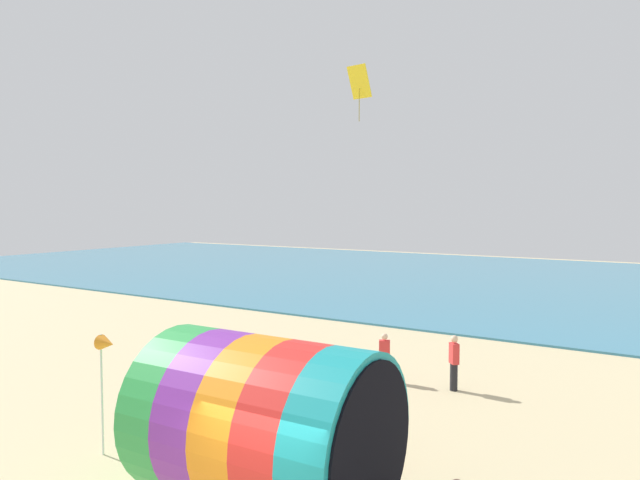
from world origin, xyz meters
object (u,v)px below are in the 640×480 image
object	(u,v)px
kite_yellow_diamond	(359,82)
bystander_near_water	(454,362)
giant_inflatable_tube	(266,424)
bystander_mid_beach	(384,357)
beach_flag	(106,349)

from	to	relation	value
kite_yellow_diamond	bystander_near_water	size ratio (longest dim) A/B	1.32
giant_inflatable_tube	bystander_mid_beach	world-z (taller)	giant_inflatable_tube
bystander_mid_beach	bystander_near_water	bearing A→B (deg)	6.60
bystander_near_water	beach_flag	size ratio (longest dim) A/B	0.62
kite_yellow_diamond	bystander_near_water	world-z (taller)	kite_yellow_diamond
giant_inflatable_tube	kite_yellow_diamond	distance (m)	17.06
giant_inflatable_tube	beach_flag	world-z (taller)	giant_inflatable_tube
bystander_near_water	bystander_mid_beach	distance (m)	2.32
kite_yellow_diamond	bystander_mid_beach	bearing A→B (deg)	-53.37
bystander_mid_beach	beach_flag	size ratio (longest dim) A/B	0.56
giant_inflatable_tube	beach_flag	distance (m)	4.62
bystander_near_water	beach_flag	bearing A→B (deg)	-120.55
bystander_near_water	bystander_mid_beach	bearing A→B (deg)	-173.40
bystander_near_water	giant_inflatable_tube	bearing A→B (deg)	-94.77
bystander_near_water	bystander_mid_beach	world-z (taller)	bystander_near_water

